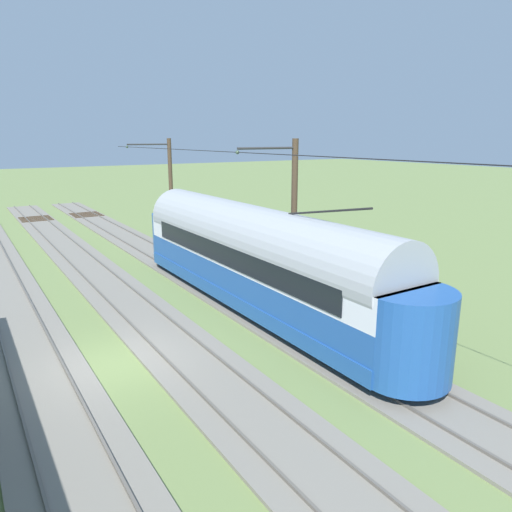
% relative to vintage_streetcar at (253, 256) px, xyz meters
% --- Properties ---
extents(ground_plane, '(220.00, 220.00, 0.00)m').
position_rel_vintage_streetcar_xyz_m(ground_plane, '(6.39, 1.97, -2.27)').
color(ground_plane, olive).
extents(track_streetcar_siding, '(2.80, 80.00, 0.18)m').
position_rel_vintage_streetcar_xyz_m(track_streetcar_siding, '(-0.00, 1.65, -2.21)').
color(track_streetcar_siding, slate).
rests_on(track_streetcar_siding, ground).
extents(track_adjacent_siding, '(2.80, 80.00, 0.18)m').
position_rel_vintage_streetcar_xyz_m(track_adjacent_siding, '(4.26, 1.65, -2.21)').
color(track_adjacent_siding, slate).
rests_on(track_adjacent_siding, ground).
extents(track_third_siding, '(2.80, 80.00, 0.18)m').
position_rel_vintage_streetcar_xyz_m(track_third_siding, '(8.52, 1.65, -2.21)').
color(track_third_siding, slate).
rests_on(track_third_siding, ground).
extents(vintage_streetcar, '(2.65, 18.33, 4.84)m').
position_rel_vintage_streetcar_xyz_m(vintage_streetcar, '(0.00, 0.00, 0.00)').
color(vintage_streetcar, '#1E4C93').
rests_on(vintage_streetcar, ground).
extents(catenary_pole_foreground, '(3.16, 0.28, 6.90)m').
position_rel_vintage_streetcar_xyz_m(catenary_pole_foreground, '(-2.84, -15.57, 1.36)').
color(catenary_pole_foreground, '#423323').
rests_on(catenary_pole_foreground, ground).
extents(catenary_pole_mid_near, '(3.16, 0.28, 6.90)m').
position_rel_vintage_streetcar_xyz_m(catenary_pole_mid_near, '(-2.84, -1.22, 1.36)').
color(catenary_pole_mid_near, '#423323').
rests_on(catenary_pole_mid_near, ground).
extents(overhead_wire_run, '(2.95, 47.06, 0.18)m').
position_rel_vintage_streetcar_xyz_m(overhead_wire_run, '(-0.06, 5.13, 4.09)').
color(overhead_wire_run, black).
rests_on(overhead_wire_run, ground).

